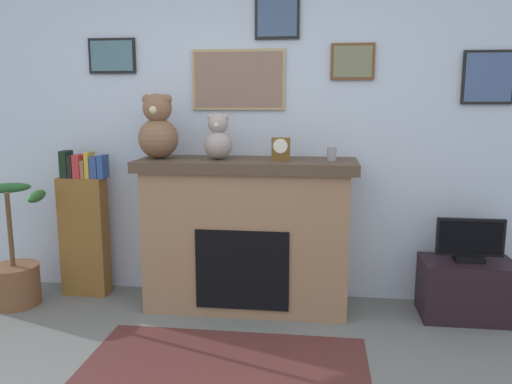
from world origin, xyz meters
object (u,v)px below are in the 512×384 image
at_px(television, 470,242).
at_px(teddy_bear_brown, 218,139).
at_px(potted_plant, 14,270).
at_px(mantel_clock, 281,149).
at_px(bookshelf, 84,228).
at_px(tv_stand, 466,289).
at_px(candle_jar, 332,154).
at_px(fireplace, 247,233).
at_px(teddy_bear_grey, 158,129).

bearing_deg(television, teddy_bear_brown, 179.70).
bearing_deg(potted_plant, mantel_clock, 5.37).
bearing_deg(bookshelf, mantel_clock, -3.30).
distance_m(tv_stand, television, 0.36).
xyz_separation_m(candle_jar, teddy_bear_brown, (-0.84, -0.00, 0.10)).
relative_size(potted_plant, mantel_clock, 5.74).
height_order(bookshelf, television, bookshelf).
relative_size(potted_plant, television, 1.98).
distance_m(bookshelf, teddy_bear_brown, 1.37).
relative_size(tv_stand, candle_jar, 6.52).
height_order(fireplace, teddy_bear_brown, teddy_bear_brown).
bearing_deg(television, mantel_clock, 179.65).
distance_m(bookshelf, potted_plant, 0.61).
bearing_deg(fireplace, tv_stand, -0.93).
bearing_deg(candle_jar, mantel_clock, -179.75).
relative_size(television, mantel_clock, 2.90).
relative_size(tv_stand, teddy_bear_brown, 1.91).
bearing_deg(potted_plant, television, 3.09).
relative_size(tv_stand, teddy_bear_grey, 1.34).
bearing_deg(tv_stand, mantel_clock, 179.70).
relative_size(bookshelf, candle_jar, 11.86).
distance_m(potted_plant, candle_jar, 2.62).
height_order(potted_plant, tv_stand, potted_plant).
bearing_deg(mantel_clock, tv_stand, -0.30).
distance_m(potted_plant, teddy_bear_grey, 1.59).
xyz_separation_m(teddy_bear_grey, teddy_bear_brown, (0.46, 0.00, -0.06)).
bearing_deg(tv_stand, teddy_bear_grey, 179.80).
bearing_deg(mantel_clock, fireplace, 175.67).
bearing_deg(television, fireplace, 179.02).
xyz_separation_m(tv_stand, teddy_bear_grey, (-2.31, 0.01, 1.15)).
distance_m(fireplace, potted_plant, 1.85).
bearing_deg(potted_plant, fireplace, 6.72).
relative_size(bookshelf, potted_plant, 1.26).
bearing_deg(television, tv_stand, 90.00).
xyz_separation_m(television, candle_jar, (-1.01, 0.01, 0.62)).
distance_m(fireplace, mantel_clock, 0.70).
height_order(tv_stand, candle_jar, candle_jar).
bearing_deg(candle_jar, potted_plant, -175.41).
relative_size(bookshelf, teddy_bear_grey, 2.45).
xyz_separation_m(fireplace, potted_plant, (-1.82, -0.21, -0.30)).
distance_m(bookshelf, tv_stand, 3.01).
distance_m(television, mantel_clock, 1.52).
distance_m(television, teddy_bear_brown, 1.98).
height_order(tv_stand, television, television).
distance_m(potted_plant, television, 3.47).
relative_size(potted_plant, teddy_bear_grey, 1.94).
relative_size(bookshelf, teddy_bear_brown, 3.47).
height_order(tv_stand, teddy_bear_grey, teddy_bear_grey).
distance_m(fireplace, television, 1.63).
height_order(candle_jar, teddy_bear_grey, teddy_bear_grey).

